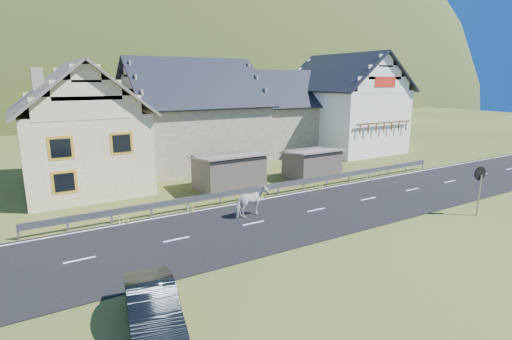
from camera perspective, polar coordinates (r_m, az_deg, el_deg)
ground at (r=22.16m, az=8.59°, el=-5.75°), size 160.00×160.00×0.00m
road at (r=22.16m, az=8.60°, el=-5.70°), size 60.00×7.00×0.04m
lane_markings at (r=22.15m, az=8.60°, el=-5.64°), size 60.00×6.60×0.01m
guardrail at (r=24.81m, az=3.21°, el=-2.26°), size 28.10×0.09×0.75m
shed_left at (r=26.04m, az=-3.93°, el=-0.33°), size 4.30×3.30×2.40m
shed_right at (r=29.15m, az=7.96°, el=0.79°), size 3.80×2.90×2.20m
house_cream at (r=28.41m, az=-23.98°, el=6.36°), size 7.80×9.80×8.30m
house_stone_a at (r=33.60m, az=-9.23°, el=8.58°), size 10.80×9.80×8.90m
house_stone_b at (r=40.13m, az=3.16°, el=8.81°), size 9.80×8.80×8.10m
house_white at (r=41.53m, az=12.53°, el=9.81°), size 8.80×10.80×9.70m
mountain at (r=198.78m, az=-25.59°, el=3.70°), size 440.00×280.00×260.00m
horse at (r=20.72m, az=-0.62°, el=-4.54°), size 1.19×1.98×1.56m
car at (r=12.34m, az=-14.56°, el=-18.51°), size 2.06×4.16×1.31m
traffic_mirror at (r=23.72m, az=29.31°, el=-1.22°), size 0.72×0.25×2.62m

